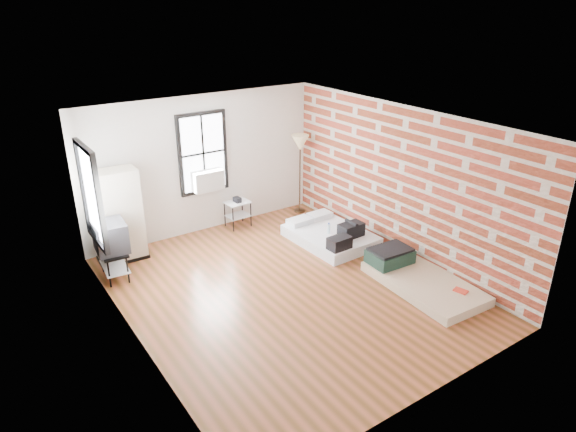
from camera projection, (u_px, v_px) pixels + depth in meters
ground at (287, 290)px, 8.56m from camera, size 6.00×6.00×0.00m
room_shell at (286, 183)px, 8.27m from camera, size 5.02×6.02×2.80m
mattress_main at (331, 235)px, 10.18m from camera, size 1.29×1.72×0.54m
mattress_bare at (415, 276)px, 8.72m from camera, size 1.18×2.09×0.44m
wardrobe at (118, 216)px, 9.25m from camera, size 0.89×0.54×1.73m
side_table at (238, 207)px, 10.76m from camera, size 0.51×0.42×0.66m
floor_lamp at (300, 147)px, 11.08m from camera, size 0.38×0.38×1.77m
tv_stand at (111, 239)px, 8.67m from camera, size 0.56×0.77×1.03m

